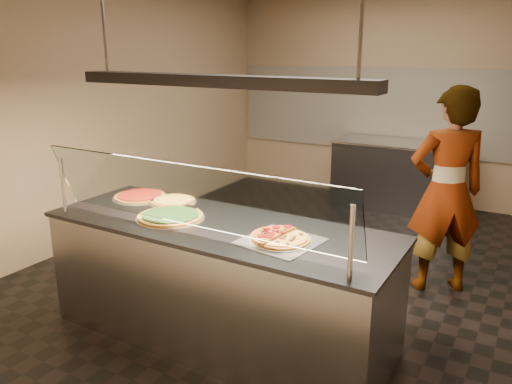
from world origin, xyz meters
The scene contains 18 objects.
ground centered at (0.00, 0.00, -0.01)m, with size 5.00×6.00×0.02m, color black.
wall_back centered at (0.00, 3.01, 1.50)m, with size 5.00×0.02×3.00m, color #977D61.
wall_front centered at (0.00, -3.01, 1.50)m, with size 5.00×0.02×3.00m, color #977D61.
wall_left centered at (-2.51, 0.00, 1.50)m, with size 0.02×6.00×3.00m, color #977D61.
tile_band centered at (0.00, 2.98, 1.30)m, with size 4.90×0.02×1.20m, color silver.
serving_counter centered at (-0.06, -1.41, 0.47)m, with size 2.64×0.94×0.93m.
sneeze_guard centered at (-0.06, -1.76, 1.23)m, with size 2.40×0.18×0.54m.
perforated_tray centered at (0.49, -1.49, 0.94)m, with size 0.53×0.53×0.01m.
half_pizza_pepperoni centered at (0.39, -1.49, 0.96)m, with size 0.25×0.41×0.05m.
half_pizza_sausage centered at (0.58, -1.49, 0.96)m, with size 0.25×0.41×0.04m.
pizza_spinach centered at (-0.44, -1.49, 0.95)m, with size 0.52×0.52×0.03m.
pizza_cheese centered at (-0.68, -1.16, 0.94)m, with size 0.39×0.39×0.03m.
pizza_tomato centered at (-1.02, -1.20, 0.94)m, with size 0.46×0.46×0.03m.
pizza_spatula centered at (-0.49, -1.21, 0.96)m, with size 0.17×0.23×0.02m.
prep_table centered at (0.20, 2.55, 0.47)m, with size 1.70×0.74×0.93m.
worker centered at (1.22, 0.30, 0.94)m, with size 0.68×0.45×1.87m, color #25242C.
heat_lamp_housing centered at (-0.06, -1.41, 1.95)m, with size 2.30×0.18×0.08m, color #2F2F33.
lamp_rod_left centered at (-1.06, -1.41, 2.50)m, with size 0.02×0.02×1.01m, color #B7B7BC.
Camera 1 is at (1.90, -4.23, 2.16)m, focal length 35.00 mm.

